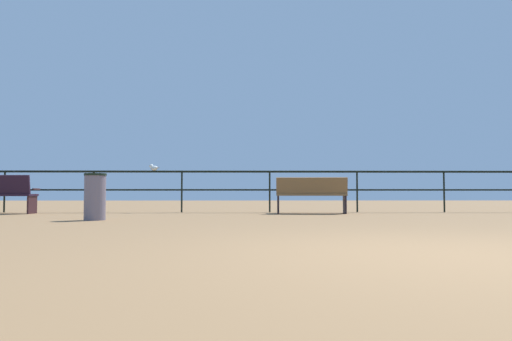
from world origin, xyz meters
name	(u,v)px	position (x,y,z in m)	size (l,w,h in m)	color
ground_plane	(466,256)	(0.00, 0.00, 0.00)	(60.00, 60.00, 0.00)	olive
pier_railing	(313,181)	(0.00, 8.52, 0.78)	(19.99, 0.05, 1.05)	black
bench_far_left	(0,193)	(-7.41, 7.65, 0.49)	(1.49, 0.68, 0.90)	black
bench_near_left	(311,193)	(-0.16, 7.66, 0.48)	(1.68, 0.78, 0.85)	brown
seagull_on_rail	(154,168)	(-4.04, 8.53, 1.12)	(0.31, 0.25, 0.17)	silver
trash_bin	(95,197)	(-4.35, 4.92, 0.41)	(0.39, 0.39, 0.83)	slate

